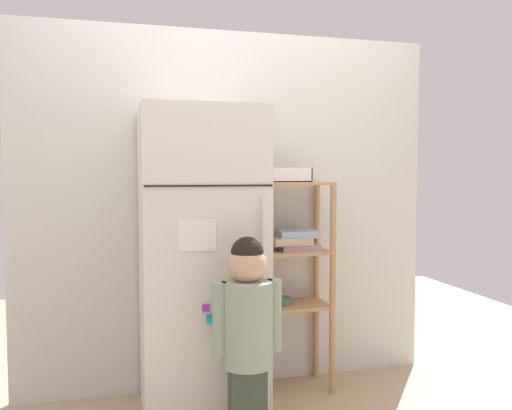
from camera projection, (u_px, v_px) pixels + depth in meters
name	position (u px, v px, depth m)	size (l,w,h in m)	color
ground_plane	(244.00, 408.00, 2.87)	(6.00, 6.00, 0.00)	tan
kitchen_wall_back	(230.00, 210.00, 3.15)	(2.50, 0.03, 2.12)	silver
refrigerator	(201.00, 262.00, 2.78)	(0.62, 0.65, 1.62)	silver
child_standing	(247.00, 323.00, 2.38)	(0.32, 0.24, 1.00)	#3D4A3A
pantry_shelf_unit	(294.00, 262.00, 3.08)	(0.42, 0.29, 1.23)	tan
fruit_bin	(288.00, 175.00, 3.06)	(0.25, 0.14, 0.09)	white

